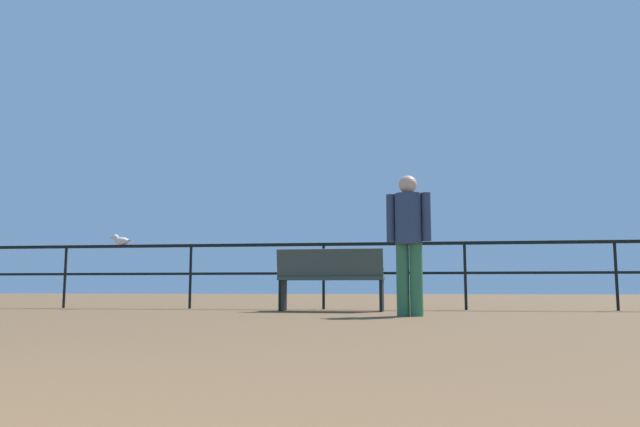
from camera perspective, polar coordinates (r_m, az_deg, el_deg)
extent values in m
cube|color=black|center=(9.62, 0.34, -2.94)|extent=(21.94, 0.05, 0.05)
cube|color=black|center=(9.60, 0.34, -5.68)|extent=(21.94, 0.04, 0.04)
cylinder|color=black|center=(11.06, -22.95, -5.56)|extent=(0.04, 0.04, 1.02)
cylinder|color=black|center=(10.12, -12.14, -5.88)|extent=(0.04, 0.04, 1.02)
cylinder|color=black|center=(9.60, 0.34, -5.98)|extent=(0.04, 0.04, 1.02)
cylinder|color=black|center=(9.56, 13.56, -5.79)|extent=(0.04, 0.04, 1.02)
cylinder|color=black|center=(10.02, 26.20, -5.31)|extent=(0.04, 0.04, 1.02)
cube|color=#364540|center=(8.84, 1.09, -6.16)|extent=(1.55, 0.47, 0.05)
cube|color=#364540|center=(8.65, 0.90, -4.74)|extent=(1.54, 0.17, 0.42)
cube|color=black|center=(8.76, 5.84, -7.65)|extent=(0.05, 0.38, 0.47)
cube|color=black|center=(8.92, 5.88, -5.23)|extent=(0.05, 0.30, 0.04)
cube|color=black|center=(8.97, -3.54, -7.66)|extent=(0.05, 0.38, 0.47)
cube|color=black|center=(9.13, -3.29, -5.29)|extent=(0.05, 0.30, 0.04)
cylinder|color=#306D44|center=(7.37, 9.08, -6.22)|extent=(0.16, 0.16, 0.86)
cylinder|color=#306D44|center=(7.40, 7.83, -6.25)|extent=(0.16, 0.16, 0.86)
cylinder|color=navy|center=(7.43, 8.35, -0.51)|extent=(0.33, 0.33, 0.62)
cylinder|color=navy|center=(7.39, 10.01, -0.31)|extent=(0.11, 0.11, 0.59)
cylinder|color=navy|center=(7.48, 6.71, -0.44)|extent=(0.11, 0.11, 0.59)
sphere|color=tan|center=(7.49, 8.30, 2.71)|extent=(0.22, 0.22, 0.22)
ellipsoid|color=silver|center=(10.62, -18.21, -2.48)|extent=(0.25, 0.18, 0.13)
ellipsoid|color=gray|center=(10.62, -18.21, -2.38)|extent=(0.23, 0.14, 0.05)
sphere|color=silver|center=(10.65, -18.75, -2.16)|extent=(0.11, 0.11, 0.11)
cone|color=gold|center=(10.67, -19.12, -2.16)|extent=(0.06, 0.05, 0.04)
cube|color=gray|center=(10.58, -17.54, -2.46)|extent=(0.09, 0.07, 0.02)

